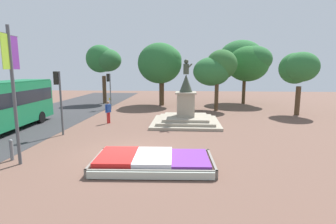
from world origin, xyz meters
The scene contains 13 objects.
ground_plane centered at (0.00, 0.00, 0.00)m, with size 74.90×74.90×0.00m, color brown.
flower_planter centered at (1.25, -1.54, 0.23)m, with size 5.16×3.01×0.52m.
statue_monument centered at (2.69, 7.56, 0.79)m, with size 5.02×5.02×4.82m.
traffic_light_mid_block centered at (-5.12, 3.53, 2.76)m, with size 0.42×0.31×3.96m.
traffic_light_far_corner centered at (-5.16, 14.42, 2.51)m, with size 0.41×0.28×3.64m.
banner_pole centered at (-4.50, -1.58, 3.31)m, with size 0.14×1.29×5.86m.
pedestrian_near_planter centered at (-3.18, 7.24, 0.99)m, with size 0.38×0.51×1.71m.
kerb_bollard_mid_a centered at (-5.17, -1.14, 0.52)m, with size 0.17×0.17×0.98m.
park_tree_far_left centered at (12.69, 12.33, 4.20)m, with size 3.20×3.38×5.60m.
park_tree_behind_statue centered at (-0.25, 17.66, 4.78)m, with size 4.91×5.53×6.97m.
park_tree_far_right centered at (9.64, 19.69, 5.12)m, with size 5.80×6.46×7.54m.
park_tree_street_side centered at (-7.07, 18.90, 5.18)m, with size 4.07×3.51×6.91m.
park_tree_mid_canopy centered at (5.65, 14.68, 4.13)m, with size 4.34×3.78×6.02m.
Camera 1 is at (2.66, -12.04, 4.09)m, focal length 28.00 mm.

